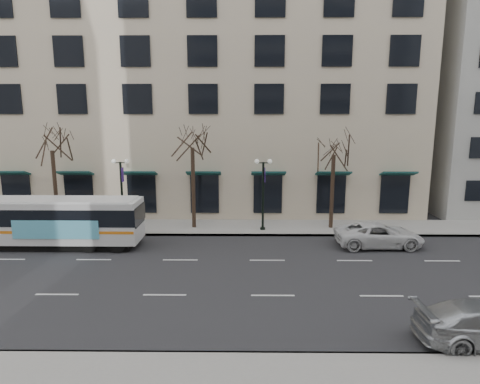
{
  "coord_description": "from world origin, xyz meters",
  "views": [
    {
      "loc": [
        3.67,
        -19.57,
        8.1
      ],
      "look_at": [
        3.44,
        2.24,
        4.0
      ],
      "focal_mm": 30.0,
      "sensor_mm": 36.0,
      "label": 1
    }
  ],
  "objects_px": {
    "tree_far_right": "(334,141)",
    "city_bus": "(51,221)",
    "lamp_post_right": "(263,191)",
    "white_pickup": "(379,235)",
    "tree_far_mid": "(192,134)",
    "tree_far_left": "(51,137)",
    "lamp_post_left": "(122,191)"
  },
  "relations": [
    {
      "from": "city_bus",
      "to": "tree_far_right",
      "type": "bearing_deg",
      "value": 12.86
    },
    {
      "from": "lamp_post_left",
      "to": "white_pickup",
      "type": "height_order",
      "value": "lamp_post_left"
    },
    {
      "from": "lamp_post_left",
      "to": "white_pickup",
      "type": "xyz_separation_m",
      "value": [
        17.19,
        -3.29,
        -2.19
      ]
    },
    {
      "from": "tree_far_right",
      "to": "tree_far_left",
      "type": "bearing_deg",
      "value": 180.0
    },
    {
      "from": "lamp_post_right",
      "to": "city_bus",
      "type": "bearing_deg",
      "value": -165.23
    },
    {
      "from": "tree_far_left",
      "to": "tree_far_mid",
      "type": "bearing_deg",
      "value": 0.0
    },
    {
      "from": "tree_far_left",
      "to": "lamp_post_right",
      "type": "distance_m",
      "value": 15.48
    },
    {
      "from": "tree_far_right",
      "to": "lamp_post_left",
      "type": "height_order",
      "value": "tree_far_right"
    },
    {
      "from": "white_pickup",
      "to": "city_bus",
      "type": "bearing_deg",
      "value": 89.5
    },
    {
      "from": "tree_far_mid",
      "to": "tree_far_right",
      "type": "distance_m",
      "value": 10.01
    },
    {
      "from": "tree_far_mid",
      "to": "white_pickup",
      "type": "relative_size",
      "value": 1.58
    },
    {
      "from": "lamp_post_right",
      "to": "tree_far_right",
      "type": "bearing_deg",
      "value": 6.85
    },
    {
      "from": "tree_far_mid",
      "to": "city_bus",
      "type": "xyz_separation_m",
      "value": [
        -8.47,
        -4.15,
        -5.21
      ]
    },
    {
      "from": "tree_far_right",
      "to": "city_bus",
      "type": "bearing_deg",
      "value": -167.33
    },
    {
      "from": "lamp_post_right",
      "to": "lamp_post_left",
      "type": "bearing_deg",
      "value": 180.0
    },
    {
      "from": "lamp_post_left",
      "to": "lamp_post_right",
      "type": "bearing_deg",
      "value": 0.0
    },
    {
      "from": "tree_far_right",
      "to": "white_pickup",
      "type": "xyz_separation_m",
      "value": [
        2.2,
        -3.89,
        -5.67
      ]
    },
    {
      "from": "tree_far_left",
      "to": "lamp_post_right",
      "type": "height_order",
      "value": "tree_far_left"
    },
    {
      "from": "tree_far_right",
      "to": "white_pickup",
      "type": "height_order",
      "value": "tree_far_right"
    },
    {
      "from": "tree_far_left",
      "to": "tree_far_mid",
      "type": "distance_m",
      "value": 10.0
    },
    {
      "from": "lamp_post_left",
      "to": "white_pickup",
      "type": "bearing_deg",
      "value": -10.84
    },
    {
      "from": "tree_far_mid",
      "to": "city_bus",
      "type": "relative_size",
      "value": 0.75
    },
    {
      "from": "tree_far_mid",
      "to": "white_pickup",
      "type": "xyz_separation_m",
      "value": [
        12.2,
        -3.89,
        -6.15
      ]
    },
    {
      "from": "tree_far_left",
      "to": "lamp_post_right",
      "type": "bearing_deg",
      "value": -2.29
    },
    {
      "from": "tree_far_left",
      "to": "lamp_post_left",
      "type": "height_order",
      "value": "tree_far_left"
    },
    {
      "from": "tree_far_right",
      "to": "lamp_post_right",
      "type": "xyz_separation_m",
      "value": [
        -4.99,
        -0.6,
        -3.48
      ]
    },
    {
      "from": "tree_far_right",
      "to": "tree_far_mid",
      "type": "bearing_deg",
      "value": 180.0
    },
    {
      "from": "tree_far_mid",
      "to": "lamp_post_left",
      "type": "xyz_separation_m",
      "value": [
        -4.99,
        -0.6,
        -3.96
      ]
    },
    {
      "from": "tree_far_mid",
      "to": "lamp_post_right",
      "type": "relative_size",
      "value": 1.64
    },
    {
      "from": "tree_far_left",
      "to": "city_bus",
      "type": "relative_size",
      "value": 0.73
    },
    {
      "from": "tree_far_mid",
      "to": "city_bus",
      "type": "height_order",
      "value": "tree_far_mid"
    },
    {
      "from": "tree_far_left",
      "to": "lamp_post_right",
      "type": "relative_size",
      "value": 1.6
    }
  ]
}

